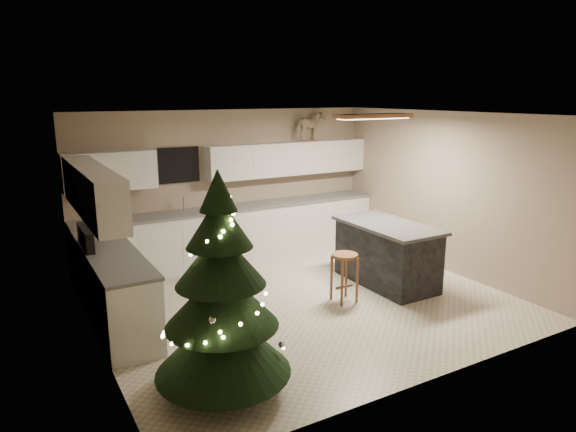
# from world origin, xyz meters

# --- Properties ---
(ground_plane) EXTENTS (5.50, 5.50, 0.00)m
(ground_plane) POSITION_xyz_m (0.00, 0.00, 0.00)
(ground_plane) COLOR beige
(room_shell) EXTENTS (5.52, 5.02, 2.61)m
(room_shell) POSITION_xyz_m (0.02, 0.00, 1.75)
(room_shell) COLOR gray
(room_shell) RESTS_ON ground_plane
(cabinetry) EXTENTS (5.50, 3.20, 2.00)m
(cabinetry) POSITION_xyz_m (-0.91, 1.65, 0.76)
(cabinetry) COLOR silver
(cabinetry) RESTS_ON ground_plane
(island) EXTENTS (0.90, 1.70, 0.95)m
(island) POSITION_xyz_m (1.48, -0.11, 0.48)
(island) COLOR black
(island) RESTS_ON ground_plane
(bar_stool) EXTENTS (0.37, 0.37, 0.70)m
(bar_stool) POSITION_xyz_m (0.50, -0.37, 0.53)
(bar_stool) COLOR brown
(bar_stool) RESTS_ON ground_plane
(christmas_tree) EXTENTS (1.38, 1.34, 2.21)m
(christmas_tree) POSITION_xyz_m (-1.85, -1.60, 0.91)
(christmas_tree) COLOR #3F2816
(christmas_tree) RESTS_ON ground_plane
(toddler) EXTENTS (0.39, 0.39, 0.91)m
(toddler) POSITION_xyz_m (-0.48, 1.12, 0.46)
(toddler) COLOR black
(toddler) RESTS_ON ground_plane
(rocking_horse) EXTENTS (0.68, 0.45, 0.55)m
(rocking_horse) POSITION_xyz_m (1.61, 2.33, 2.28)
(rocking_horse) COLOR brown
(rocking_horse) RESTS_ON cabinetry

